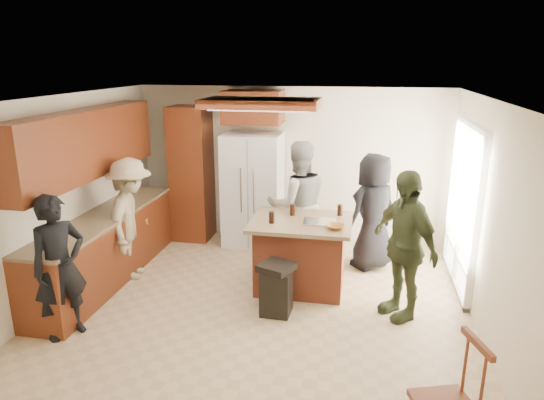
% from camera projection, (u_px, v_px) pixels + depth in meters
% --- Properties ---
extents(person_front_left, '(0.67, 0.72, 1.59)m').
position_uv_depth(person_front_left, '(59.00, 267.00, 5.12)').
color(person_front_left, black).
rests_on(person_front_left, ground).
extents(person_behind_left, '(1.03, 0.84, 1.83)m').
position_uv_depth(person_behind_left, '(298.00, 205.00, 6.90)').
color(person_behind_left, gray).
rests_on(person_behind_left, ground).
extents(person_behind_right, '(0.96, 0.95, 1.67)m').
position_uv_depth(person_behind_right, '(373.00, 212.00, 6.83)').
color(person_behind_right, black).
rests_on(person_behind_right, ground).
extents(person_side_right, '(1.02, 1.15, 1.76)m').
position_uv_depth(person_side_right, '(404.00, 245.00, 5.50)').
color(person_side_right, '#374025').
rests_on(person_side_right, ground).
extents(person_counter, '(0.67, 1.14, 1.67)m').
position_uv_depth(person_counter, '(131.00, 219.00, 6.55)').
color(person_counter, tan).
rests_on(person_counter, ground).
extents(left_cabinetry, '(0.64, 3.00, 2.30)m').
position_uv_depth(left_cabinetry, '(99.00, 213.00, 6.40)').
color(left_cabinetry, maroon).
rests_on(left_cabinetry, ground).
extents(back_wall_units, '(1.80, 0.60, 2.45)m').
position_uv_depth(back_wall_units, '(207.00, 158.00, 7.82)').
color(back_wall_units, maroon).
rests_on(back_wall_units, ground).
extents(refrigerator, '(0.90, 0.76, 1.80)m').
position_uv_depth(refrigerator, '(253.00, 190.00, 7.74)').
color(refrigerator, white).
rests_on(refrigerator, ground).
extents(kitchen_island, '(1.28, 1.03, 0.93)m').
position_uv_depth(kitchen_island, '(301.00, 253.00, 6.31)').
color(kitchen_island, '#9E4529').
rests_on(kitchen_island, ground).
extents(island_items, '(0.96, 0.70, 0.15)m').
position_uv_depth(island_items, '(320.00, 221.00, 6.07)').
color(island_items, silver).
rests_on(island_items, kitchen_island).
extents(trash_bin, '(0.47, 0.47, 0.63)m').
position_uv_depth(trash_bin, '(276.00, 288.00, 5.69)').
color(trash_bin, black).
rests_on(trash_bin, ground).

